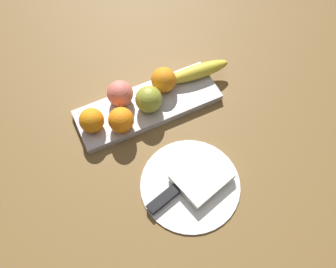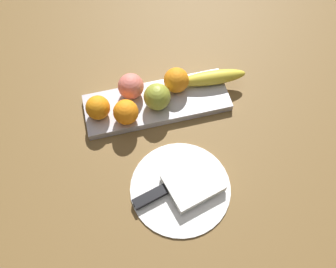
{
  "view_description": "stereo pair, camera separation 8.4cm",
  "coord_description": "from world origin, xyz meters",
  "px_view_note": "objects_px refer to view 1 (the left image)",
  "views": [
    {
      "loc": [
        -0.22,
        -0.48,
        0.79
      ],
      "look_at": [
        -0.04,
        -0.11,
        0.05
      ],
      "focal_mm": 38.33,
      "sensor_mm": 36.0,
      "label": 1
    },
    {
      "loc": [
        -0.14,
        -0.51,
        0.79
      ],
      "look_at": [
        -0.04,
        -0.11,
        0.05
      ],
      "focal_mm": 38.33,
      "sensor_mm": 36.0,
      "label": 2
    }
  ],
  "objects_px": {
    "banana": "(198,72)",
    "dinner_plate": "(190,184)",
    "orange_near_banana": "(164,80)",
    "orange_center": "(92,122)",
    "fruit_tray": "(148,105)",
    "orange_near_apple": "(121,120)",
    "apple": "(149,99)",
    "knife": "(170,194)",
    "folded_napkin": "(202,177)",
    "peach": "(120,93)"
  },
  "relations": [
    {
      "from": "banana",
      "to": "dinner_plate",
      "type": "height_order",
      "value": "banana"
    },
    {
      "from": "orange_near_apple",
      "to": "banana",
      "type": "bearing_deg",
      "value": 13.7
    },
    {
      "from": "orange_near_banana",
      "to": "orange_center",
      "type": "xyz_separation_m",
      "value": [
        -0.21,
        -0.04,
        -0.0
      ]
    },
    {
      "from": "knife",
      "to": "orange_near_banana",
      "type": "bearing_deg",
      "value": 52.55
    },
    {
      "from": "orange_near_banana",
      "to": "fruit_tray",
      "type": "bearing_deg",
      "value": -154.63
    },
    {
      "from": "banana",
      "to": "orange_center",
      "type": "bearing_deg",
      "value": 10.24
    },
    {
      "from": "fruit_tray",
      "to": "orange_center",
      "type": "relative_size",
      "value": 6.2
    },
    {
      "from": "knife",
      "to": "fruit_tray",
      "type": "bearing_deg",
      "value": 62.57
    },
    {
      "from": "apple",
      "to": "folded_napkin",
      "type": "distance_m",
      "value": 0.23
    },
    {
      "from": "fruit_tray",
      "to": "dinner_plate",
      "type": "relative_size",
      "value": 1.6
    },
    {
      "from": "apple",
      "to": "dinner_plate",
      "type": "distance_m",
      "value": 0.23
    },
    {
      "from": "fruit_tray",
      "to": "knife",
      "type": "bearing_deg",
      "value": -102.49
    },
    {
      "from": "orange_near_banana",
      "to": "peach",
      "type": "bearing_deg",
      "value": 175.81
    },
    {
      "from": "banana",
      "to": "knife",
      "type": "height_order",
      "value": "banana"
    },
    {
      "from": "fruit_tray",
      "to": "knife",
      "type": "distance_m",
      "value": 0.25
    },
    {
      "from": "fruit_tray",
      "to": "orange_near_apple",
      "type": "distance_m",
      "value": 0.1
    },
    {
      "from": "orange_near_banana",
      "to": "knife",
      "type": "relative_size",
      "value": 0.36
    },
    {
      "from": "banana",
      "to": "dinner_plate",
      "type": "bearing_deg",
      "value": 63.27
    },
    {
      "from": "fruit_tray",
      "to": "orange_near_banana",
      "type": "height_order",
      "value": "orange_near_banana"
    },
    {
      "from": "orange_near_apple",
      "to": "folded_napkin",
      "type": "relative_size",
      "value": 0.52
    },
    {
      "from": "orange_near_apple",
      "to": "orange_center",
      "type": "xyz_separation_m",
      "value": [
        -0.06,
        0.03,
        -0.0
      ]
    },
    {
      "from": "fruit_tray",
      "to": "peach",
      "type": "distance_m",
      "value": 0.08
    },
    {
      "from": "orange_near_banana",
      "to": "orange_center",
      "type": "relative_size",
      "value": 1.08
    },
    {
      "from": "knife",
      "to": "folded_napkin",
      "type": "bearing_deg",
      "value": -12.76
    },
    {
      "from": "apple",
      "to": "orange_near_banana",
      "type": "bearing_deg",
      "value": 33.55
    },
    {
      "from": "apple",
      "to": "knife",
      "type": "height_order",
      "value": "apple"
    },
    {
      "from": "orange_near_apple",
      "to": "folded_napkin",
      "type": "bearing_deg",
      "value": -60.6
    },
    {
      "from": "orange_near_banana",
      "to": "peach",
      "type": "xyz_separation_m",
      "value": [
        -0.12,
        0.01,
        0.0
      ]
    },
    {
      "from": "orange_near_banana",
      "to": "dinner_plate",
      "type": "distance_m",
      "value": 0.28
    },
    {
      "from": "apple",
      "to": "orange_near_apple",
      "type": "xyz_separation_m",
      "value": [
        -0.08,
        -0.02,
        -0.0
      ]
    },
    {
      "from": "banana",
      "to": "orange_center",
      "type": "distance_m",
      "value": 0.31
    },
    {
      "from": "banana",
      "to": "orange_center",
      "type": "xyz_separation_m",
      "value": [
        -0.3,
        -0.03,
        0.01
      ]
    },
    {
      "from": "apple",
      "to": "banana",
      "type": "relative_size",
      "value": 0.38
    },
    {
      "from": "orange_center",
      "to": "orange_near_banana",
      "type": "bearing_deg",
      "value": 10.43
    },
    {
      "from": "orange_center",
      "to": "dinner_plate",
      "type": "xyz_separation_m",
      "value": [
        0.15,
        -0.23,
        -0.05
      ]
    },
    {
      "from": "fruit_tray",
      "to": "orange_near_apple",
      "type": "xyz_separation_m",
      "value": [
        -0.08,
        -0.04,
        0.04
      ]
    },
    {
      "from": "apple",
      "to": "orange_near_apple",
      "type": "relative_size",
      "value": 1.09
    },
    {
      "from": "dinner_plate",
      "to": "knife",
      "type": "xyz_separation_m",
      "value": [
        -0.05,
        -0.0,
        0.01
      ]
    },
    {
      "from": "peach",
      "to": "dinner_plate",
      "type": "height_order",
      "value": "peach"
    },
    {
      "from": "peach",
      "to": "orange_near_banana",
      "type": "bearing_deg",
      "value": -4.19
    },
    {
      "from": "apple",
      "to": "folded_napkin",
      "type": "height_order",
      "value": "apple"
    },
    {
      "from": "apple",
      "to": "orange_near_banana",
      "type": "height_order",
      "value": "apple"
    },
    {
      "from": "folded_napkin",
      "to": "knife",
      "type": "distance_m",
      "value": 0.08
    },
    {
      "from": "orange_near_banana",
      "to": "folded_napkin",
      "type": "distance_m",
      "value": 0.27
    },
    {
      "from": "orange_center",
      "to": "banana",
      "type": "bearing_deg",
      "value": 6.23
    },
    {
      "from": "peach",
      "to": "folded_napkin",
      "type": "bearing_deg",
      "value": -72.31
    },
    {
      "from": "fruit_tray",
      "to": "orange_near_apple",
      "type": "height_order",
      "value": "orange_near_apple"
    },
    {
      "from": "folded_napkin",
      "to": "fruit_tray",
      "type": "bearing_deg",
      "value": 96.96
    },
    {
      "from": "fruit_tray",
      "to": "knife",
      "type": "xyz_separation_m",
      "value": [
        -0.05,
        -0.24,
        0.0
      ]
    },
    {
      "from": "banana",
      "to": "dinner_plate",
      "type": "xyz_separation_m",
      "value": [
        -0.16,
        -0.26,
        -0.04
      ]
    }
  ]
}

